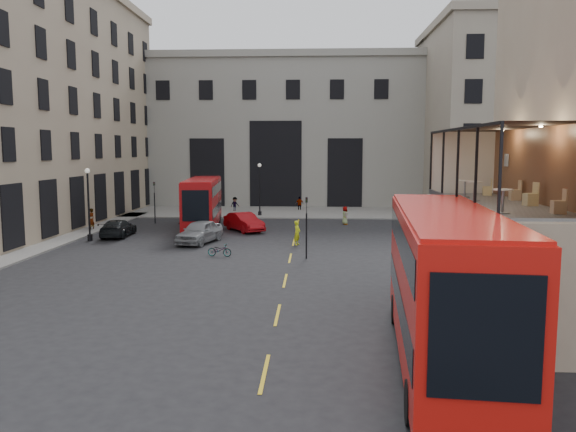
{
  "coord_description": "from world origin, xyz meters",
  "views": [
    {
      "loc": [
        -0.55,
        -22.04,
        6.63
      ],
      "look_at": [
        -1.99,
        8.86,
        3.0
      ],
      "focal_mm": 35.0,
      "sensor_mm": 36.0,
      "label": 1
    }
  ],
  "objects_px": {
    "pedestrian_c": "(300,204)",
    "bus_near": "(445,278)",
    "car_a": "(200,232)",
    "pedestrian_d": "(345,216)",
    "street_lamp_a": "(89,209)",
    "street_lamp_b": "(260,193)",
    "car_b": "(244,222)",
    "traffic_light_near": "(306,219)",
    "traffic_light_far": "(154,197)",
    "bus_far": "(203,201)",
    "car_c": "(118,228)",
    "cafe_chair_a": "(559,206)",
    "cafe_chair_d": "(487,190)",
    "bicycle": "(220,250)",
    "cafe_table_far": "(465,186)",
    "cyclist": "(297,233)",
    "cafe_chair_c": "(515,194)",
    "cafe_table_near": "(503,197)",
    "pedestrian_b": "(235,204)",
    "cafe_table_mid": "(475,188)",
    "cafe_chair_b": "(531,199)",
    "pedestrian_e": "(91,220)"
  },
  "relations": [
    {
      "from": "traffic_light_far",
      "to": "pedestrian_c",
      "type": "bearing_deg",
      "value": 40.86
    },
    {
      "from": "pedestrian_d",
      "to": "pedestrian_b",
      "type": "bearing_deg",
      "value": 32.97
    },
    {
      "from": "cafe_chair_c",
      "to": "street_lamp_a",
      "type": "bearing_deg",
      "value": 145.71
    },
    {
      "from": "car_c",
      "to": "cafe_chair_a",
      "type": "bearing_deg",
      "value": 131.72
    },
    {
      "from": "bus_far",
      "to": "pedestrian_d",
      "type": "bearing_deg",
      "value": 16.88
    },
    {
      "from": "traffic_light_far",
      "to": "bus_far",
      "type": "xyz_separation_m",
      "value": [
        5.1,
        -3.51,
        -0.03
      ]
    },
    {
      "from": "bus_near",
      "to": "car_a",
      "type": "height_order",
      "value": "bus_near"
    },
    {
      "from": "traffic_light_far",
      "to": "bus_far",
      "type": "relative_size",
      "value": 0.35
    },
    {
      "from": "traffic_light_far",
      "to": "bicycle",
      "type": "xyz_separation_m",
      "value": [
        8.54,
        -15.56,
        -2.02
      ]
    },
    {
      "from": "street_lamp_b",
      "to": "cafe_table_near",
      "type": "bearing_deg",
      "value": -72.94
    },
    {
      "from": "traffic_light_far",
      "to": "street_lamp_b",
      "type": "relative_size",
      "value": 0.71
    },
    {
      "from": "pedestrian_c",
      "to": "bus_near",
      "type": "bearing_deg",
      "value": 92.91
    },
    {
      "from": "cyclist",
      "to": "cafe_chair_d",
      "type": "xyz_separation_m",
      "value": [
        9.01,
        -13.33,
        3.98
      ]
    },
    {
      "from": "cafe_table_far",
      "to": "cafe_chair_b",
      "type": "bearing_deg",
      "value": -66.96
    },
    {
      "from": "traffic_light_far",
      "to": "car_a",
      "type": "distance_m",
      "value": 12.36
    },
    {
      "from": "street_lamp_a",
      "to": "cafe_table_far",
      "type": "bearing_deg",
      "value": -34.24
    },
    {
      "from": "bus_near",
      "to": "cafe_chair_c",
      "type": "relative_size",
      "value": 15.1
    },
    {
      "from": "bicycle",
      "to": "street_lamp_b",
      "type": "bearing_deg",
      "value": 7.45
    },
    {
      "from": "cyclist",
      "to": "cafe_table_far",
      "type": "xyz_separation_m",
      "value": [
        7.66,
        -14.6,
        4.24
      ]
    },
    {
      "from": "street_lamp_a",
      "to": "street_lamp_b",
      "type": "height_order",
      "value": "same"
    },
    {
      "from": "street_lamp_b",
      "to": "car_c",
      "type": "bearing_deg",
      "value": -124.73
    },
    {
      "from": "cyclist",
      "to": "pedestrian_b",
      "type": "bearing_deg",
      "value": 41.67
    },
    {
      "from": "car_c",
      "to": "cafe_table_far",
      "type": "bearing_deg",
      "value": 138.43
    },
    {
      "from": "car_b",
      "to": "traffic_light_near",
      "type": "bearing_deg",
      "value": -99.39
    },
    {
      "from": "traffic_light_far",
      "to": "cafe_table_mid",
      "type": "xyz_separation_m",
      "value": [
        20.92,
        -27.13,
        2.7
      ]
    },
    {
      "from": "pedestrian_c",
      "to": "cafe_chair_a",
      "type": "relative_size",
      "value": 1.96
    },
    {
      "from": "traffic_light_far",
      "to": "street_lamp_b",
      "type": "distance_m",
      "value": 10.82
    },
    {
      "from": "traffic_light_near",
      "to": "pedestrian_d",
      "type": "height_order",
      "value": "traffic_light_near"
    },
    {
      "from": "bus_near",
      "to": "pedestrian_c",
      "type": "relative_size",
      "value": 7.83
    },
    {
      "from": "car_b",
      "to": "pedestrian_c",
      "type": "relative_size",
      "value": 2.94
    },
    {
      "from": "cafe_chair_c",
      "to": "cyclist",
      "type": "bearing_deg",
      "value": 120.69
    },
    {
      "from": "cyclist",
      "to": "cafe_table_near",
      "type": "distance_m",
      "value": 22.31
    },
    {
      "from": "car_a",
      "to": "cyclist",
      "type": "bearing_deg",
      "value": 10.84
    },
    {
      "from": "traffic_light_far",
      "to": "bus_near",
      "type": "bearing_deg",
      "value": -60.61
    },
    {
      "from": "street_lamp_a",
      "to": "car_c",
      "type": "height_order",
      "value": "street_lamp_a"
    },
    {
      "from": "bicycle",
      "to": "pedestrian_e",
      "type": "distance_m",
      "value": 16.57
    },
    {
      "from": "pedestrian_c",
      "to": "cafe_chair_c",
      "type": "xyz_separation_m",
      "value": [
        9.77,
        -37.97,
        4.06
      ]
    },
    {
      "from": "cafe_table_far",
      "to": "cafe_table_near",
      "type": "bearing_deg",
      "value": -93.62
    },
    {
      "from": "bus_near",
      "to": "cyclist",
      "type": "relative_size",
      "value": 7.21
    },
    {
      "from": "pedestrian_b",
      "to": "cafe_table_mid",
      "type": "height_order",
      "value": "cafe_table_mid"
    },
    {
      "from": "bus_far",
      "to": "cafe_chair_d",
      "type": "bearing_deg",
      "value": -50.48
    },
    {
      "from": "pedestrian_d",
      "to": "cafe_chair_a",
      "type": "bearing_deg",
      "value": 173.1
    },
    {
      "from": "traffic_light_far",
      "to": "cyclist",
      "type": "distance_m",
      "value": 17.33
    },
    {
      "from": "traffic_light_far",
      "to": "traffic_light_near",
      "type": "bearing_deg",
      "value": -48.81
    },
    {
      "from": "cafe_table_far",
      "to": "pedestrian_b",
      "type": "bearing_deg",
      "value": 112.86
    },
    {
      "from": "car_a",
      "to": "bicycle",
      "type": "height_order",
      "value": "car_a"
    },
    {
      "from": "street_lamp_b",
      "to": "cafe_chair_d",
      "type": "relative_size",
      "value": 6.93
    },
    {
      "from": "car_b",
      "to": "pedestrian_c",
      "type": "xyz_separation_m",
      "value": [
        4.19,
        15.65,
        0.02
      ]
    },
    {
      "from": "cafe_chair_d",
      "to": "traffic_light_near",
      "type": "bearing_deg",
      "value": 134.83
    },
    {
      "from": "car_a",
      "to": "pedestrian_d",
      "type": "xyz_separation_m",
      "value": [
        10.99,
        10.71,
        -0.01
      ]
    }
  ]
}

